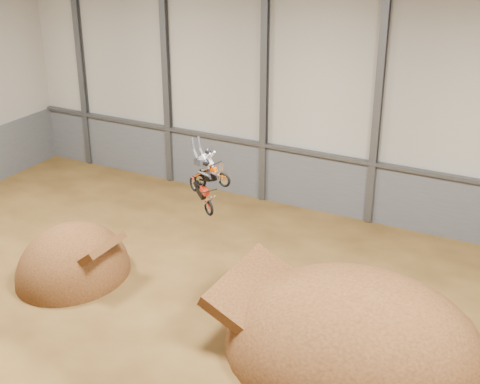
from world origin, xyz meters
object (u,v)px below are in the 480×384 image
(takeoff_ramp, at_px, (74,275))
(landing_ramp, at_px, (354,352))
(fmx_rider_a, at_px, (213,167))
(fmx_rider_b, at_px, (199,174))

(takeoff_ramp, xyz_separation_m, landing_ramp, (14.03, 0.51, 0.00))
(fmx_rider_a, bearing_deg, landing_ramp, 9.71)
(takeoff_ramp, distance_m, fmx_rider_a, 10.14)
(takeoff_ramp, distance_m, landing_ramp, 14.04)
(takeoff_ramp, bearing_deg, landing_ramp, 2.10)
(fmx_rider_a, height_order, fmx_rider_b, fmx_rider_b)
(fmx_rider_a, distance_m, fmx_rider_b, 0.98)
(fmx_rider_a, bearing_deg, takeoff_ramp, -163.23)
(fmx_rider_b, bearing_deg, fmx_rider_a, 18.39)
(landing_ramp, bearing_deg, takeoff_ramp, -177.90)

